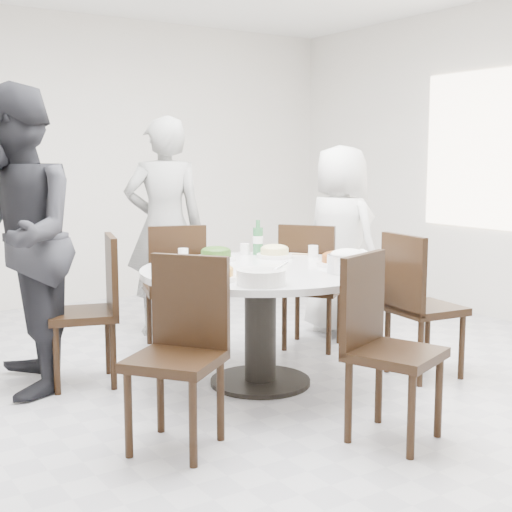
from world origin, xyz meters
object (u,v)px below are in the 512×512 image
dining_table (260,326)px  beverage_bottle (258,237)px  chair_nw (82,311)px  chair_s (395,350)px  chair_ne (313,286)px  chair_n (174,286)px  chair_se (425,305)px  chair_sw (175,356)px  diner_right (340,241)px  diner_left (16,241)px  rice_bowl (348,264)px  diner_middle (165,227)px  soup_bowl (261,277)px

dining_table → beverage_bottle: bearing=57.9°
chair_nw → chair_s: size_ratio=1.00×
chair_ne → dining_table: bearing=85.5°
chair_n → chair_se: same height
chair_sw → diner_right: bearing=84.3°
diner_right → diner_left: bearing=83.6°
diner_right → diner_left: size_ratio=0.82×
chair_nw → diner_left: (-0.37, 0.07, 0.46)m
dining_table → diner_right: diner_right is taller
chair_ne → rice_bowl: chair_ne is taller
chair_ne → chair_se: (0.17, -0.98, 0.00)m
diner_left → chair_n: bearing=119.8°
diner_right → diner_middle: diner_middle is taller
chair_n → rice_bowl: 1.60m
diner_right → chair_nw: bearing=85.5°
chair_n → diner_right: (1.34, -0.34, 0.29)m
chair_ne → chair_s: bearing=118.5°
rice_bowl → soup_bowl: rice_bowl is taller
rice_bowl → beverage_bottle: bearing=90.8°
chair_nw → diner_middle: 1.43m
diner_right → rice_bowl: (-0.93, -1.18, 0.04)m
chair_n → soup_bowl: chair_n is taller
diner_right → soup_bowl: diner_right is taller
diner_middle → diner_left: size_ratio=0.94×
diner_left → chair_s: bearing=49.9°
soup_bowl → beverage_bottle: 1.20m
dining_table → beverage_bottle: beverage_bottle is taller
chair_ne → chair_n: (-0.89, 0.55, 0.00)m
dining_table → diner_middle: 1.61m
diner_right → diner_left: 2.59m
chair_se → soup_bowl: 1.36m
chair_nw → chair_se: same height
chair_s → beverage_bottle: bearing=60.6°
soup_bowl → diner_middle: bearing=78.6°
diner_middle → soup_bowl: size_ratio=6.47×
chair_n → diner_middle: bearing=-90.9°
chair_ne → diner_left: (-2.14, 0.16, 0.46)m
chair_nw → chair_sw: 1.24m
chair_s → soup_bowl: size_ratio=3.50×
diner_middle → diner_right: bearing=164.5°
chair_sw → chair_se: size_ratio=1.00×
chair_ne → soup_bowl: (-1.14, -1.01, 0.32)m
chair_ne → rice_bowl: bearing=116.3°
chair_s → chair_se: 1.15m
rice_bowl → chair_sw: bearing=-171.9°
chair_nw → beverage_bottle: size_ratio=3.85×
chair_ne → beverage_bottle: size_ratio=3.85×
chair_s → diner_right: size_ratio=0.62×
diner_right → rice_bowl: diner_right is taller
chair_ne → chair_s: same height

